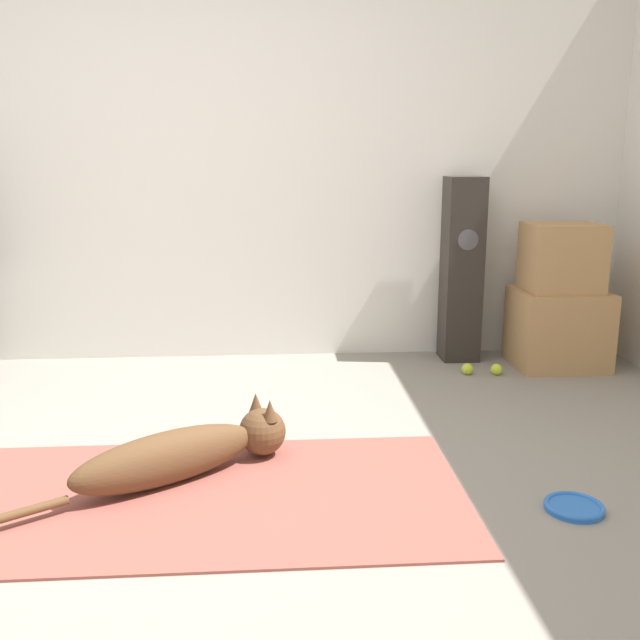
{
  "coord_description": "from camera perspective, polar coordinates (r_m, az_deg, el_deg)",
  "views": [
    {
      "loc": [
        0.37,
        -2.3,
        1.23
      ],
      "look_at": [
        0.62,
        1.08,
        0.45
      ],
      "focal_mm": 40.0,
      "sensor_mm": 36.0,
      "label": 1
    }
  ],
  "objects": [
    {
      "name": "cardboard_box_upper",
      "position": [
        4.38,
        18.79,
        4.76
      ],
      "size": [
        0.41,
        0.35,
        0.39
      ],
      "color": "tan",
      "rests_on": "cardboard_box_lower"
    },
    {
      "name": "wall_back",
      "position": [
        4.42,
        -9.22,
        13.39
      ],
      "size": [
        8.0,
        0.06,
        2.55
      ],
      "color": "silver",
      "rests_on": "ground_plane"
    },
    {
      "name": "ground_plane",
      "position": [
        2.64,
        -12.2,
        -15.18
      ],
      "size": [
        12.0,
        12.0,
        0.0
      ],
      "primitive_type": "plane",
      "color": "gray"
    },
    {
      "name": "area_rug",
      "position": [
        2.75,
        -9.7,
        -13.75
      ],
      "size": [
        1.98,
        1.0,
        0.01
      ],
      "color": "#934C42",
      "rests_on": "ground_plane"
    },
    {
      "name": "tennis_ball_near_speaker",
      "position": [
        4.24,
        13.94,
        -3.85
      ],
      "size": [
        0.07,
        0.07,
        0.07
      ],
      "color": "#C6E033",
      "rests_on": "ground_plane"
    },
    {
      "name": "dog",
      "position": [
        2.86,
        -10.38,
        -10.27
      ],
      "size": [
        0.99,
        0.69,
        0.26
      ],
      "color": "brown",
      "rests_on": "area_rug"
    },
    {
      "name": "cardboard_box_lower",
      "position": [
        4.47,
        18.52,
        -0.64
      ],
      "size": [
        0.52,
        0.44,
        0.46
      ],
      "color": "tan",
      "rests_on": "ground_plane"
    },
    {
      "name": "tennis_ball_by_boxes",
      "position": [
        4.21,
        11.71,
        -3.85
      ],
      "size": [
        0.07,
        0.07,
        0.07
      ],
      "color": "#C6E033",
      "rests_on": "ground_plane"
    },
    {
      "name": "floor_speaker",
      "position": [
        4.42,
        11.26,
        3.96
      ],
      "size": [
        0.22,
        0.23,
        1.11
      ],
      "color": "#2D2823",
      "rests_on": "ground_plane"
    },
    {
      "name": "frisbee",
      "position": [
        2.78,
        19.67,
        -13.9
      ],
      "size": [
        0.21,
        0.21,
        0.03
      ],
      "color": "blue",
      "rests_on": "ground_plane"
    }
  ]
}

